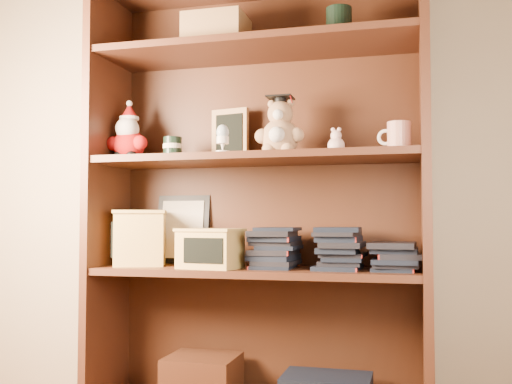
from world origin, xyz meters
TOP-DOWN VIEW (x-y plane):
  - bookcase at (-0.09, 1.36)m, footprint 1.20×0.35m
  - shelf_lower at (-0.08, 1.30)m, footprint 1.14×0.33m
  - shelf_upper at (-0.08, 1.30)m, footprint 1.14×0.33m
  - santa_plush at (-0.58, 1.30)m, footprint 0.17×0.12m
  - teachers_tin at (-0.41, 1.30)m, footprint 0.07×0.07m
  - chalkboard_plaque at (-0.22, 1.42)m, footprint 0.15×0.10m
  - egg_cup at (-0.19, 1.23)m, footprint 0.05×0.05m
  - grad_teddy_bear at (0.00, 1.30)m, footprint 0.18×0.15m
  - pink_figurine at (0.20, 1.30)m, footprint 0.06×0.06m
  - teacher_mug at (0.41, 1.30)m, footprint 0.11×0.08m
  - certificate_frame at (-0.42, 1.44)m, footprint 0.21×0.06m
  - treats_box at (-0.53, 1.30)m, footprint 0.24×0.24m
  - pencils_box at (-0.23, 1.24)m, footprint 0.24×0.19m
  - book_stack_left at (-0.01, 1.30)m, footprint 0.14×0.20m
  - book_stack_mid at (0.22, 1.30)m, footprint 0.14×0.20m
  - book_stack_right at (0.40, 1.30)m, footprint 0.14×0.20m

SIDE VIEW (x-z plane):
  - shelf_lower at x=-0.08m, z-range 0.53..0.55m
  - book_stack_right at x=0.40m, z-range 0.55..0.65m
  - pencils_box at x=-0.23m, z-range 0.55..0.69m
  - book_stack_left at x=-0.01m, z-range 0.55..0.69m
  - book_stack_mid at x=0.22m, z-range 0.55..0.69m
  - treats_box at x=-0.53m, z-range 0.55..0.76m
  - certificate_frame at x=-0.42m, z-range 0.55..0.82m
  - bookcase at x=-0.09m, z-range -0.02..1.58m
  - shelf_upper at x=-0.08m, z-range 0.93..0.95m
  - pink_figurine at x=0.20m, z-range 0.94..1.03m
  - teachers_tin at x=-0.41m, z-range 0.95..1.03m
  - teacher_mug at x=0.41m, z-range 0.95..1.05m
  - egg_cup at x=-0.19m, z-range 0.95..1.06m
  - grad_teddy_bear at x=0.00m, z-range 0.92..1.14m
  - santa_plush at x=-0.58m, z-range 0.92..1.15m
  - chalkboard_plaque at x=-0.22m, z-range 0.95..1.14m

